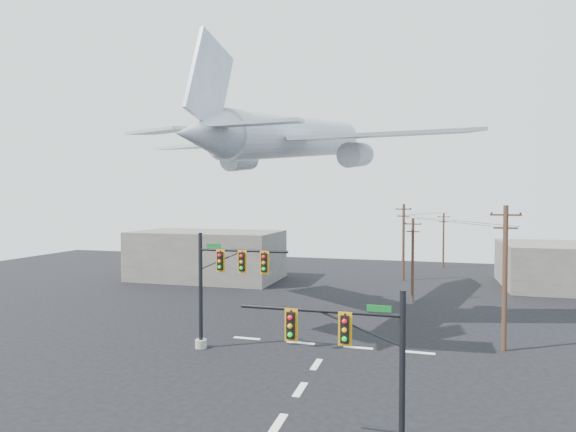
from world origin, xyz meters
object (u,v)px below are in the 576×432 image
(utility_pole_b, at_px, (413,258))
(airliner, at_px, (296,138))
(signal_mast_near, at_px, (365,370))
(utility_pole_c, at_px, (403,240))
(utility_pole_a, at_px, (505,275))
(utility_pole_d, at_px, (443,239))
(signal_mast_far, at_px, (221,285))

(utility_pole_b, relative_size, airliner, 0.25)
(signal_mast_near, distance_m, utility_pole_c, 42.86)
(utility_pole_a, bearing_deg, utility_pole_c, 114.26)
(signal_mast_near, distance_m, utility_pole_a, 17.76)
(utility_pole_b, bearing_deg, signal_mast_near, -76.95)
(utility_pole_a, relative_size, utility_pole_d, 1.20)
(utility_pole_c, height_order, utility_pole_d, utility_pole_c)
(signal_mast_far, distance_m, utility_pole_b, 22.63)
(utility_pole_a, relative_size, utility_pole_b, 1.18)
(utility_pole_a, height_order, airliner, airliner)
(signal_mast_near, height_order, airliner, airliner)
(utility_pole_d, bearing_deg, utility_pole_c, -120.37)
(utility_pole_d, height_order, airliner, airliner)
(utility_pole_b, relative_size, utility_pole_d, 1.02)
(utility_pole_b, xyz_separation_m, airliner, (-9.80, -7.81, 11.13))
(utility_pole_c, xyz_separation_m, utility_pole_d, (5.21, 13.00, -0.75))
(signal_mast_near, relative_size, signal_mast_far, 0.86)
(utility_pole_a, height_order, utility_pole_c, utility_pole_a)
(airliner, bearing_deg, utility_pole_a, -101.49)
(signal_mast_near, bearing_deg, utility_pole_b, 87.91)
(signal_mast_near, relative_size, airliner, 0.20)
(signal_mast_far, xyz_separation_m, utility_pole_a, (18.06, 4.88, 0.69))
(utility_pole_a, height_order, utility_pole_d, utility_pole_a)
(utility_pole_c, bearing_deg, airliner, -132.57)
(utility_pole_a, bearing_deg, signal_mast_near, -105.77)
(utility_pole_d, distance_m, airliner, 37.56)
(utility_pole_c, bearing_deg, utility_pole_d, 48.33)
(utility_pole_a, relative_size, airliner, 0.30)
(signal_mast_near, bearing_deg, utility_pole_d, 84.92)
(utility_pole_b, bearing_deg, signal_mast_far, -106.56)
(utility_pole_a, relative_size, utility_pole_c, 1.02)
(signal_mast_near, bearing_deg, utility_pole_c, 90.33)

